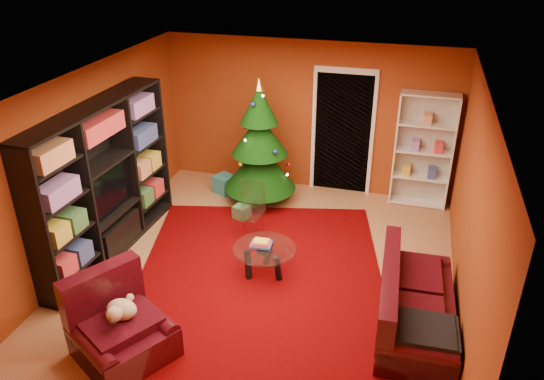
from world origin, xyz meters
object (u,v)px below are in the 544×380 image
(armchair, at_px, (122,328))
(sofa, at_px, (418,298))
(coffee_table, at_px, (265,261))
(gift_box_green, at_px, (242,212))
(white_bookshelf, at_px, (423,151))
(media_unit, at_px, (104,182))
(rug, at_px, (260,276))
(gift_box_red, at_px, (245,176))
(dog, at_px, (122,309))
(acrylic_chair, at_px, (249,213))
(gift_box_teal, at_px, (224,184))
(christmas_tree, at_px, (260,144))

(armchair, relative_size, sofa, 0.54)
(coffee_table, bearing_deg, gift_box_green, 119.74)
(coffee_table, bearing_deg, armchair, -119.79)
(white_bookshelf, bearing_deg, media_unit, -147.11)
(rug, distance_m, media_unit, 2.51)
(gift_box_green, xyz_separation_m, white_bookshelf, (2.70, 1.29, 0.84))
(gift_box_green, height_order, white_bookshelf, white_bookshelf)
(gift_box_red, distance_m, white_bookshelf, 3.18)
(dog, relative_size, acrylic_chair, 0.52)
(gift_box_teal, xyz_separation_m, sofa, (3.36, -2.68, 0.24))
(christmas_tree, xyz_separation_m, gift_box_red, (-0.48, 0.65, -0.93))
(rug, bearing_deg, gift_box_red, 111.98)
(media_unit, bearing_deg, white_bookshelf, 34.14)
(gift_box_green, distance_m, gift_box_red, 1.36)
(christmas_tree, xyz_separation_m, gift_box_teal, (-0.70, 0.15, -0.89))
(gift_box_green, height_order, gift_box_red, gift_box_green)
(media_unit, height_order, dog, media_unit)
(rug, distance_m, armchair, 2.09)
(gift_box_red, bearing_deg, sofa, -45.36)
(media_unit, relative_size, coffee_table, 3.37)
(dog, bearing_deg, gift_box_green, 25.54)
(sofa, height_order, acrylic_chair, sofa)
(armchair, bearing_deg, dog, 45.00)
(sofa, bearing_deg, christmas_tree, 44.43)
(sofa, bearing_deg, coffee_table, 73.80)
(media_unit, bearing_deg, dog, -53.44)
(gift_box_teal, bearing_deg, coffee_table, -57.74)
(gift_box_teal, relative_size, coffee_table, 0.37)
(sofa, xyz_separation_m, acrylic_chair, (-2.50, 1.41, -0.02))
(dog, relative_size, sofa, 0.21)
(armchair, distance_m, coffee_table, 2.14)
(gift_box_red, height_order, acrylic_chair, acrylic_chair)
(christmas_tree, xyz_separation_m, armchair, (-0.39, -3.88, -0.65))
(dog, distance_m, acrylic_chair, 2.75)
(sofa, bearing_deg, armchair, 111.84)
(rug, bearing_deg, gift_box_green, 117.30)
(gift_box_teal, height_order, coffee_table, coffee_table)
(gift_box_teal, xyz_separation_m, acrylic_chair, (0.86, -1.27, 0.23))
(media_unit, distance_m, white_bookshelf, 4.98)
(gift_box_green, distance_m, sofa, 3.36)
(gift_box_red, bearing_deg, media_unit, -113.57)
(rug, relative_size, gift_box_green, 16.55)
(acrylic_chair, bearing_deg, gift_box_red, 117.33)
(dog, bearing_deg, gift_box_red, 31.82)
(media_unit, xyz_separation_m, white_bookshelf, (4.22, 2.63, -0.13))
(armchair, bearing_deg, media_unit, 64.64)
(armchair, xyz_separation_m, dog, (-0.02, 0.07, 0.19))
(rug, xyz_separation_m, armchair, (-1.01, -1.79, 0.38))
(rug, relative_size, christmas_tree, 1.76)
(rug, distance_m, gift_box_teal, 2.60)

